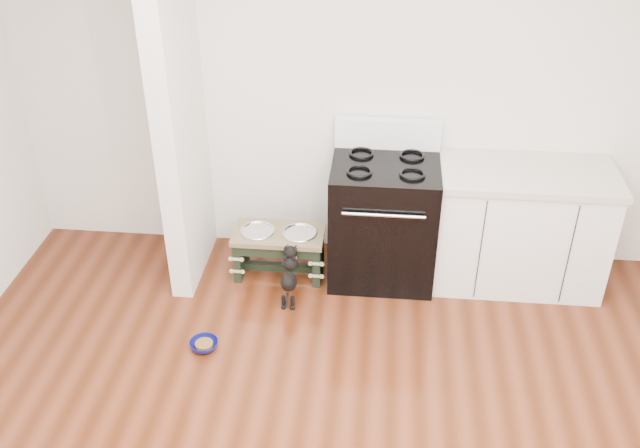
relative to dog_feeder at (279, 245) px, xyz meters
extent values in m
plane|color=silver|center=(0.51, 0.44, 1.09)|extent=(5.00, 0.00, 5.00)
cube|color=silver|center=(-0.66, 0.04, 1.09)|extent=(0.15, 0.80, 2.70)
cube|color=black|center=(0.76, 0.10, 0.20)|extent=(0.76, 0.65, 0.92)
cube|color=black|center=(0.76, -0.21, 0.14)|extent=(0.58, 0.02, 0.50)
cylinder|color=silver|center=(0.76, -0.25, 0.46)|extent=(0.56, 0.02, 0.02)
cube|color=white|center=(0.76, 0.37, 0.77)|extent=(0.76, 0.08, 0.22)
torus|color=black|center=(0.58, -0.04, 0.67)|extent=(0.18, 0.18, 0.02)
torus|color=black|center=(0.94, -0.04, 0.67)|extent=(0.18, 0.18, 0.02)
torus|color=black|center=(0.58, 0.24, 0.67)|extent=(0.18, 0.18, 0.02)
torus|color=black|center=(0.94, 0.24, 0.67)|extent=(0.18, 0.18, 0.02)
cube|color=white|center=(1.74, 0.12, 0.17)|extent=(1.20, 0.60, 0.86)
cube|color=beige|center=(1.74, 0.12, 0.62)|extent=(1.24, 0.64, 0.05)
cube|color=black|center=(1.74, -0.14, -0.21)|extent=(1.20, 0.06, 0.10)
cube|color=black|center=(-0.29, 0.01, -0.10)|extent=(0.06, 0.32, 0.33)
cube|color=black|center=(0.29, 0.01, -0.10)|extent=(0.06, 0.32, 0.33)
cube|color=black|center=(0.00, -0.14, 0.03)|extent=(0.53, 0.03, 0.08)
cube|color=black|center=(0.00, 0.01, -0.21)|extent=(0.53, 0.06, 0.06)
cube|color=brown|center=(0.00, 0.01, 0.09)|extent=(0.67, 0.36, 0.04)
cylinder|color=silver|center=(-0.16, 0.01, 0.09)|extent=(0.23, 0.23, 0.04)
cylinder|color=silver|center=(0.16, 0.01, 0.09)|extent=(0.23, 0.23, 0.04)
torus|color=silver|center=(-0.16, 0.01, 0.11)|extent=(0.26, 0.26, 0.02)
torus|color=silver|center=(0.16, 0.01, 0.11)|extent=(0.26, 0.26, 0.02)
cylinder|color=black|center=(0.09, -0.41, -0.21)|extent=(0.03, 0.03, 0.10)
cylinder|color=black|center=(0.15, -0.41, -0.21)|extent=(0.03, 0.03, 0.10)
sphere|color=black|center=(0.09, -0.42, -0.25)|extent=(0.04, 0.04, 0.04)
sphere|color=black|center=(0.15, -0.42, -0.25)|extent=(0.04, 0.04, 0.04)
ellipsoid|color=black|center=(0.12, -0.34, -0.08)|extent=(0.12, 0.27, 0.24)
sphere|color=black|center=(0.12, -0.26, 0.02)|extent=(0.11, 0.11, 0.11)
sphere|color=black|center=(0.12, -0.22, 0.09)|extent=(0.10, 0.10, 0.10)
sphere|color=black|center=(0.09, -0.16, 0.09)|extent=(0.03, 0.03, 0.03)
sphere|color=black|center=(0.15, -0.16, 0.09)|extent=(0.03, 0.03, 0.03)
cylinder|color=black|center=(0.12, -0.45, -0.16)|extent=(0.02, 0.08, 0.09)
torus|color=#C33955|center=(0.12, -0.24, 0.06)|extent=(0.09, 0.06, 0.08)
imported|color=#0D0F5F|center=(-0.38, -0.88, -0.23)|extent=(0.20, 0.20, 0.06)
cylinder|color=#503316|center=(-0.38, -0.88, -0.23)|extent=(0.12, 0.12, 0.02)
camera|label=1|loc=(0.74, -4.34, 2.95)|focal=40.00mm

